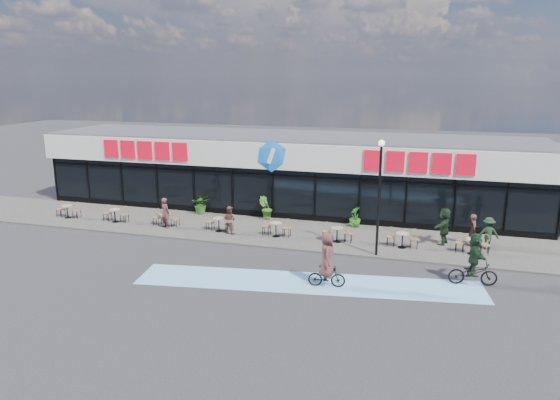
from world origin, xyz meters
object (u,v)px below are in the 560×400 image
Objects in this scene: patron_right at (229,220)px; pedestrian_c at (488,233)px; bistro_set_0 at (68,210)px; potted_plant_right at (355,217)px; potted_plant_mid at (266,208)px; pedestrian_b at (473,230)px; lamp_post at (379,188)px; cyclist_a at (327,263)px; cyclist_b at (474,263)px; potted_plant_left at (201,204)px; patron_left at (165,213)px; pedestrian_a at (444,226)px.

pedestrian_c is (12.78, 1.08, 0.05)m from patron_right.
potted_plant_right reaches higher than bistro_set_0.
pedestrian_b is (11.11, -1.57, 0.11)m from potted_plant_mid.
potted_plant_right is at bearing -138.69° from patron_right.
lamp_post is 2.35× the size of cyclist_a.
patron_right is (-1.04, -3.02, 0.06)m from potted_plant_mid.
pedestrian_b is at bearing -8.05° from potted_plant_mid.
pedestrian_c is 0.72× the size of cyclist_b.
pedestrian_c is at bearing 43.30° from cyclist_a.
lamp_post is at bearing -32.08° from potted_plant_mid.
potted_plant_left is 1.05× the size of potted_plant_right.
potted_plant_right is 6.85m from pedestrian_c.
potted_plant_left is 4.11m from potted_plant_mid.
patron_left is (-9.92, -3.01, 0.29)m from potted_plant_right.
patron_right is 8.04m from cyclist_a.
potted_plant_right is at bearing -24.56° from pedestrian_c.
potted_plant_left is 15.31m from pedestrian_b.
pedestrian_b is 0.70× the size of cyclist_a.
lamp_post is at bearing 68.20° from cyclist_a.
patron_left is at bearing -101.56° from potted_plant_left.
potted_plant_mid is 0.74× the size of pedestrian_a.
bistro_set_0 is 16.64m from potted_plant_right.
patron_right is 12.23m from pedestrian_b.
patron_left is 16.54m from pedestrian_c.
lamp_post is at bearing -21.80° from potted_plant_left.
potted_plant_right is 0.49× the size of cyclist_a.
cyclist_a is at bearing 34.72° from pedestrian_c.
pedestrian_b reaches higher than potted_plant_right.
lamp_post is 5.14m from potted_plant_right.
cyclist_a is at bearing -18.30° from bistro_set_0.
pedestrian_c reaches higher than potted_plant_mid.
cyclist_b is (5.57, -6.32, 0.27)m from potted_plant_right.
potted_plant_right is 0.61× the size of pedestrian_a.
pedestrian_c is (11.74, -1.94, 0.11)m from potted_plant_mid.
lamp_post reaches higher than bistro_set_0.
pedestrian_c is (15.85, -2.06, 0.20)m from potted_plant_left.
cyclist_a is 5.89m from cyclist_b.
pedestrian_c is at bearing -15.98° from potted_plant_right.
pedestrian_b reaches higher than potted_plant_mid.
pedestrian_b is at bearing -157.48° from patron_right.
patron_right reaches higher than bistro_set_0.
pedestrian_b is (4.40, 2.64, -2.37)m from lamp_post.
pedestrian_a is (13.84, -1.86, 0.32)m from potted_plant_left.
pedestrian_a is at bearing -7.65° from potted_plant_left.
potted_plant_mid is 9.65m from cyclist_a.
potted_plant_left is 12.42m from cyclist_a.
cyclist_a reaches higher than pedestrian_a.
lamp_post is 4.83m from cyclist_a.
potted_plant_left is at bearing -15.99° from pedestrian_c.
cyclist_b is at bearing -30.72° from potted_plant_mid.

